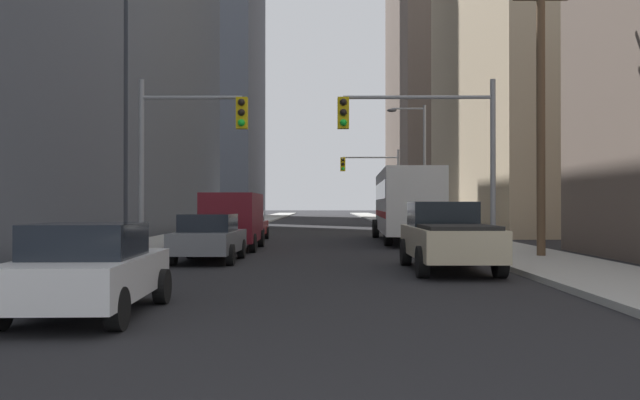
{
  "coord_description": "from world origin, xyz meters",
  "views": [
    {
      "loc": [
        0.26,
        -2.88,
        1.83
      ],
      "look_at": [
        0.0,
        34.94,
        2.06
      ],
      "focal_mm": 38.1,
      "sensor_mm": 36.0,
      "label": 1
    }
  ],
  "objects_px": {
    "sedan_red": "(247,225)",
    "traffic_signal_near_left": "(187,138)",
    "city_bus": "(406,202)",
    "pickup_truck_beige": "(447,237)",
    "traffic_signal_far_right": "(373,175)",
    "sedan_white": "(89,269)",
    "traffic_signal_near_right": "(424,136)",
    "cargo_van_maroon": "(233,218)",
    "sedan_grey": "(209,238)"
  },
  "relations": [
    {
      "from": "sedan_red",
      "to": "traffic_signal_near_left",
      "type": "bearing_deg",
      "value": -93.26
    },
    {
      "from": "city_bus",
      "to": "pickup_truck_beige",
      "type": "distance_m",
      "value": 14.4
    },
    {
      "from": "pickup_truck_beige",
      "to": "sedan_red",
      "type": "xyz_separation_m",
      "value": [
        -7.3,
        15.61,
        -0.16
      ]
    },
    {
      "from": "traffic_signal_far_right",
      "to": "sedan_white",
      "type": "bearing_deg",
      "value": -100.49
    },
    {
      "from": "traffic_signal_near_left",
      "to": "traffic_signal_near_right",
      "type": "bearing_deg",
      "value": 0.01
    },
    {
      "from": "pickup_truck_beige",
      "to": "traffic_signal_near_left",
      "type": "xyz_separation_m",
      "value": [
        -7.97,
        3.94,
        3.1
      ]
    },
    {
      "from": "cargo_van_maroon",
      "to": "traffic_signal_near_right",
      "type": "relative_size",
      "value": 0.87
    },
    {
      "from": "sedan_white",
      "to": "traffic_signal_near_left",
      "type": "distance_m",
      "value": 12.01
    },
    {
      "from": "sedan_white",
      "to": "sedan_red",
      "type": "distance_m",
      "value": 23.21
    },
    {
      "from": "traffic_signal_far_right",
      "to": "city_bus",
      "type": "bearing_deg",
      "value": -89.12
    },
    {
      "from": "city_bus",
      "to": "traffic_signal_near_right",
      "type": "xyz_separation_m",
      "value": [
        -0.64,
        -10.42,
        2.18
      ]
    },
    {
      "from": "traffic_signal_near_left",
      "to": "traffic_signal_far_right",
      "type": "distance_m",
      "value": 30.23
    },
    {
      "from": "sedan_red",
      "to": "traffic_signal_far_right",
      "type": "height_order",
      "value": "traffic_signal_far_right"
    },
    {
      "from": "pickup_truck_beige",
      "to": "sedan_white",
      "type": "height_order",
      "value": "pickup_truck_beige"
    },
    {
      "from": "sedan_white",
      "to": "traffic_signal_near_left",
      "type": "height_order",
      "value": "traffic_signal_near_left"
    },
    {
      "from": "sedan_white",
      "to": "sedan_grey",
      "type": "xyz_separation_m",
      "value": [
        0.18,
        10.42,
        0.0
      ]
    },
    {
      "from": "pickup_truck_beige",
      "to": "sedan_red",
      "type": "height_order",
      "value": "pickup_truck_beige"
    },
    {
      "from": "traffic_signal_far_right",
      "to": "traffic_signal_near_left",
      "type": "bearing_deg",
      "value": -105.85
    },
    {
      "from": "city_bus",
      "to": "pickup_truck_beige",
      "type": "height_order",
      "value": "city_bus"
    },
    {
      "from": "pickup_truck_beige",
      "to": "traffic_signal_near_left",
      "type": "height_order",
      "value": "traffic_signal_near_left"
    },
    {
      "from": "sedan_white",
      "to": "sedan_red",
      "type": "bearing_deg",
      "value": 90.17
    },
    {
      "from": "city_bus",
      "to": "traffic_signal_far_right",
      "type": "xyz_separation_m",
      "value": [
        -0.29,
        18.66,
        2.15
      ]
    },
    {
      "from": "pickup_truck_beige",
      "to": "sedan_grey",
      "type": "distance_m",
      "value": 7.59
    },
    {
      "from": "cargo_van_maroon",
      "to": "sedan_white",
      "type": "bearing_deg",
      "value": -90.6
    },
    {
      "from": "traffic_signal_far_right",
      "to": "cargo_van_maroon",
      "type": "bearing_deg",
      "value": -106.8
    },
    {
      "from": "cargo_van_maroon",
      "to": "sedan_white",
      "type": "xyz_separation_m",
      "value": [
        -0.17,
        -16.26,
        -0.52
      ]
    },
    {
      "from": "pickup_truck_beige",
      "to": "sedan_white",
      "type": "bearing_deg",
      "value": -133.58
    },
    {
      "from": "pickup_truck_beige",
      "to": "sedan_grey",
      "type": "height_order",
      "value": "pickup_truck_beige"
    },
    {
      "from": "pickup_truck_beige",
      "to": "sedan_grey",
      "type": "bearing_deg",
      "value": 158.23
    },
    {
      "from": "city_bus",
      "to": "sedan_white",
      "type": "distance_m",
      "value": 23.33
    },
    {
      "from": "city_bus",
      "to": "traffic_signal_near_left",
      "type": "bearing_deg",
      "value": -129.34
    },
    {
      "from": "sedan_white",
      "to": "traffic_signal_near_left",
      "type": "bearing_deg",
      "value": 93.64
    },
    {
      "from": "traffic_signal_near_left",
      "to": "traffic_signal_far_right",
      "type": "bearing_deg",
      "value": 74.15
    },
    {
      "from": "pickup_truck_beige",
      "to": "traffic_signal_far_right",
      "type": "xyz_separation_m",
      "value": [
        0.29,
        33.01,
        3.14
      ]
    },
    {
      "from": "sedan_white",
      "to": "traffic_signal_near_right",
      "type": "xyz_separation_m",
      "value": [
        7.16,
        11.54,
        3.34
      ]
    },
    {
      "from": "city_bus",
      "to": "cargo_van_maroon",
      "type": "bearing_deg",
      "value": -143.27
    },
    {
      "from": "sedan_red",
      "to": "traffic_signal_near_right",
      "type": "distance_m",
      "value": 14.13
    },
    {
      "from": "sedan_white",
      "to": "sedan_grey",
      "type": "distance_m",
      "value": 10.42
    },
    {
      "from": "sedan_white",
      "to": "sedan_grey",
      "type": "bearing_deg",
      "value": 89.0
    },
    {
      "from": "sedan_white",
      "to": "pickup_truck_beige",
      "type": "bearing_deg",
      "value": 46.42
    },
    {
      "from": "traffic_signal_near_right",
      "to": "traffic_signal_far_right",
      "type": "relative_size",
      "value": 1.0
    },
    {
      "from": "pickup_truck_beige",
      "to": "traffic_signal_near_right",
      "type": "xyz_separation_m",
      "value": [
        -0.07,
        3.94,
        3.18
      ]
    },
    {
      "from": "traffic_signal_near_left",
      "to": "pickup_truck_beige",
      "type": "bearing_deg",
      "value": -26.3
    },
    {
      "from": "traffic_signal_far_right",
      "to": "pickup_truck_beige",
      "type": "bearing_deg",
      "value": -90.5
    },
    {
      "from": "sedan_red",
      "to": "cargo_van_maroon",
      "type": "bearing_deg",
      "value": -88.03
    },
    {
      "from": "sedan_white",
      "to": "sedan_red",
      "type": "xyz_separation_m",
      "value": [
        -0.07,
        23.21,
        0.0
      ]
    },
    {
      "from": "traffic_signal_near_left",
      "to": "traffic_signal_far_right",
      "type": "xyz_separation_m",
      "value": [
        8.26,
        29.08,
        0.04
      ]
    },
    {
      "from": "traffic_signal_near_left",
      "to": "sedan_white",
      "type": "bearing_deg",
      "value": -86.36
    },
    {
      "from": "traffic_signal_far_right",
      "to": "sedan_grey",
      "type": "bearing_deg",
      "value": -103.66
    },
    {
      "from": "sedan_grey",
      "to": "sedan_red",
      "type": "bearing_deg",
      "value": 91.13
    }
  ]
}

